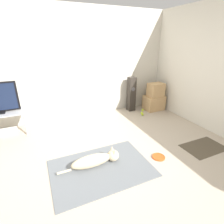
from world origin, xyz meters
TOP-DOWN VIEW (x-y plane):
  - ground_plane at (0.00, 0.00)m, footprint 12.00×12.00m
  - wall_back at (0.00, 2.10)m, footprint 8.00×0.06m
  - area_rug at (0.01, -0.07)m, footprint 1.50×1.03m
  - dog at (-0.04, 0.02)m, footprint 0.97×0.19m
  - frisbee at (0.98, -0.21)m, footprint 0.22×0.22m
  - cardboard_box_lower at (2.24, 1.65)m, footprint 0.52×0.39m
  - cardboard_box_upper at (2.25, 1.63)m, footprint 0.40×0.30m
  - floor_speaker at (1.62, 1.86)m, footprint 0.19×0.19m
  - tennis_ball_by_boxes at (1.88, 1.65)m, footprint 0.07×0.07m
  - tennis_ball_near_speaker at (1.71, 1.39)m, footprint 0.07×0.07m
  - tennis_ball_loose_on_carpet at (1.73, 1.47)m, footprint 0.07×0.07m
  - game_console at (-1.38, 1.75)m, footprint 0.32×0.23m
  - door_mat at (1.92, -0.30)m, footprint 0.77×0.49m

SIDE VIEW (x-z plane):
  - ground_plane at x=0.00m, z-range 0.00..0.00m
  - door_mat at x=1.92m, z-range 0.00..0.01m
  - area_rug at x=0.01m, z-range 0.00..0.01m
  - frisbee at x=0.98m, z-range 0.00..0.03m
  - tennis_ball_by_boxes at x=1.88m, z-range 0.00..0.07m
  - tennis_ball_near_speaker at x=1.71m, z-range 0.00..0.07m
  - tennis_ball_loose_on_carpet at x=1.73m, z-range 0.00..0.07m
  - game_console at x=-1.38m, z-range 0.00..0.08m
  - dog at x=-0.04m, z-range -0.01..0.23m
  - cardboard_box_lower at x=2.24m, z-range 0.00..0.39m
  - floor_speaker at x=1.62m, z-range 0.00..0.92m
  - cardboard_box_upper at x=2.25m, z-range 0.39..0.75m
  - wall_back at x=0.00m, z-range 0.00..2.55m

